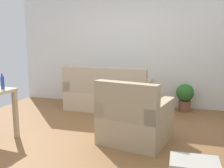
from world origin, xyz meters
name	(u,v)px	position (x,y,z in m)	size (l,w,h in m)	color
ground_plane	(96,138)	(0.00, 0.00, -0.01)	(5.20, 4.40, 0.02)	olive
wall_rear	(129,45)	(0.00, 2.20, 1.35)	(5.20, 0.10, 2.70)	white
couch	(108,95)	(-0.31, 1.59, 0.31)	(1.73, 0.84, 0.92)	beige
potted_plant	(185,95)	(1.25, 1.90, 0.33)	(0.36, 0.36, 0.57)	brown
armchair	(134,120)	(0.57, 0.02, 0.32)	(1.06, 1.02, 0.92)	tan
bottle_blue	(2,82)	(-1.30, -0.39, 0.86)	(0.05, 0.05, 0.22)	#2347A3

